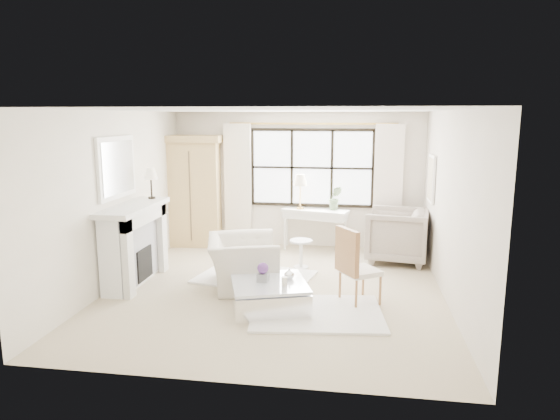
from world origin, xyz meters
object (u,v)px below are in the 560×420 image
(club_armchair, at_px, (243,262))
(coffee_table, at_px, (269,295))
(armoire, at_px, (195,190))
(console_table, at_px, (315,229))

(club_armchair, height_order, coffee_table, club_armchair)
(armoire, height_order, club_armchair, armoire)
(armoire, height_order, coffee_table, armoire)
(club_armchair, relative_size, coffee_table, 0.95)
(console_table, bearing_deg, club_armchair, -96.13)
(console_table, height_order, coffee_table, console_table)
(armoire, relative_size, console_table, 1.63)
(armoire, distance_m, club_armchair, 2.93)
(armoire, bearing_deg, console_table, -4.83)
(armoire, height_order, console_table, armoire)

